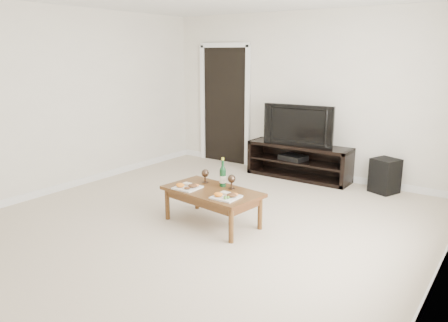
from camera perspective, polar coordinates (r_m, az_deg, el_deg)
floor at (r=5.15m, az=-3.17°, el=-8.43°), size 5.50×5.50×0.00m
back_wall at (r=7.17m, az=10.61°, el=8.45°), size 5.00×0.04×2.60m
doorway at (r=7.94m, az=0.12°, el=7.20°), size 0.90×0.02×2.05m
media_console at (r=7.07m, az=9.73°, el=-0.03°), size 1.66×0.45×0.55m
television at (r=6.95m, az=9.93°, el=4.74°), size 1.12×0.27×0.64m
av_receiver at (r=7.09m, az=9.03°, el=0.46°), size 0.45×0.37×0.08m
subwoofer at (r=6.66m, az=20.27°, el=-1.81°), size 0.43×0.43×0.50m
coffee_table at (r=5.12m, az=-1.54°, el=-6.02°), size 1.20×0.75×0.42m
plate_left at (r=5.11m, az=-4.79°, el=-3.21°), size 0.27×0.27×0.07m
plate_right at (r=4.77m, az=0.27°, el=-4.45°), size 0.27×0.27×0.07m
wine_bottle at (r=5.13m, az=-0.16°, el=-1.45°), size 0.07×0.07×0.35m
goblet_left at (r=5.30m, az=-2.48°, el=-1.97°), size 0.09×0.09×0.17m
goblet_right at (r=5.07m, az=0.99°, el=-2.72°), size 0.09×0.09×0.17m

